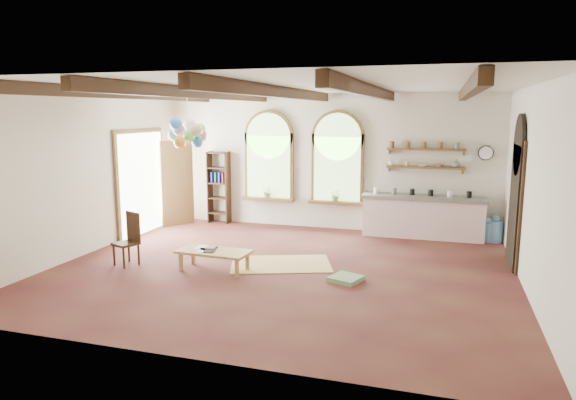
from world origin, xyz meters
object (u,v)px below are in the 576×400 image
at_px(side_chair, 127,250).
at_px(balloon_cluster, 188,133).
at_px(coffee_table, 214,253).
at_px(kitchen_counter, 423,216).

xyz_separation_m(side_chair, balloon_cluster, (0.37, 1.79, 2.05)).
xyz_separation_m(coffee_table, balloon_cluster, (-1.30, 1.64, 2.01)).
distance_m(coffee_table, balloon_cluster, 2.90).
bearing_deg(balloon_cluster, side_chair, -101.68).
relative_size(coffee_table, side_chair, 1.37).
bearing_deg(balloon_cluster, coffee_table, -51.60).
bearing_deg(side_chair, coffee_table, 4.97).
height_order(kitchen_counter, balloon_cluster, balloon_cluster).
bearing_deg(side_chair, kitchen_counter, 36.33).
bearing_deg(side_chair, balloon_cluster, 78.32).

